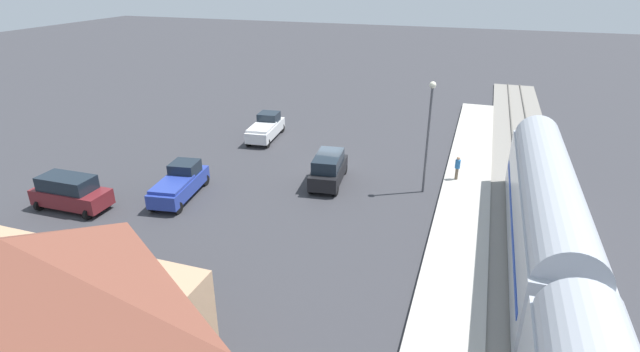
# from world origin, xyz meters

# --- Properties ---
(ground_plane) EXTENTS (200.00, 200.00, 0.00)m
(ground_plane) POSITION_xyz_m (0.00, 0.00, 0.00)
(ground_plane) COLOR #38383D
(railway_track) EXTENTS (4.80, 70.00, 0.30)m
(railway_track) POSITION_xyz_m (-14.00, 0.00, 0.09)
(railway_track) COLOR gray
(railway_track) RESTS_ON ground
(platform) EXTENTS (3.20, 46.00, 0.30)m
(platform) POSITION_xyz_m (-10.00, 0.00, 0.15)
(platform) COLOR #B7B2A8
(platform) RESTS_ON ground
(station_building) EXTENTS (11.76, 7.90, 6.12)m
(station_building) POSITION_xyz_m (4.00, 22.00, 3.19)
(station_building) COLOR tan
(station_building) RESTS_ON ground
(pedestrian_on_platform) EXTENTS (0.36, 0.36, 1.71)m
(pedestrian_on_platform) POSITION_xyz_m (-9.22, -1.38, 1.28)
(pedestrian_on_platform) COLOR brown
(pedestrian_on_platform) RESTS_ON platform
(suv_maroon) EXTENTS (4.92, 2.45, 2.22)m
(suv_maroon) POSITION_xyz_m (13.61, 10.58, 1.15)
(suv_maroon) COLOR maroon
(suv_maroon) RESTS_ON ground
(pickup_white) EXTENTS (2.52, 5.58, 2.14)m
(pickup_white) POSITION_xyz_m (7.66, -5.85, 1.03)
(pickup_white) COLOR white
(pickup_white) RESTS_ON ground
(suv_black) EXTENTS (2.53, 5.10, 2.22)m
(suv_black) POSITION_xyz_m (-0.63, 1.63, 1.15)
(suv_black) COLOR black
(suv_black) RESTS_ON ground
(pickup_blue) EXTENTS (2.74, 5.63, 2.14)m
(pickup_blue) POSITION_xyz_m (8.04, 6.89, 1.03)
(pickup_blue) COLOR #283D9E
(pickup_blue) RESTS_ON ground
(light_pole_near_platform) EXTENTS (0.44, 0.44, 7.62)m
(light_pole_near_platform) POSITION_xyz_m (-7.20, 0.85, 4.81)
(light_pole_near_platform) COLOR #515156
(light_pole_near_platform) RESTS_ON ground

